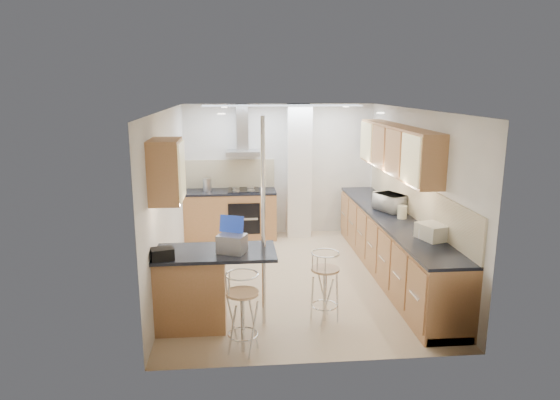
{
  "coord_description": "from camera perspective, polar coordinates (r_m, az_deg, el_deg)",
  "views": [
    {
      "loc": [
        -0.84,
        -7.04,
        2.82
      ],
      "look_at": [
        -0.19,
        0.2,
        1.16
      ],
      "focal_mm": 32.0,
      "sensor_mm": 36.0,
      "label": 1
    }
  ],
  "objects": [
    {
      "name": "back_counter",
      "position": [
        9.44,
        -5.68,
        -1.65
      ],
      "size": [
        1.7,
        0.63,
        0.92
      ],
      "color": "#A87943",
      "rests_on": "ground"
    },
    {
      "name": "kettle",
      "position": [
        9.35,
        -8.33,
        1.77
      ],
      "size": [
        0.16,
        0.16,
        0.24
      ],
      "primitive_type": "cylinder",
      "color": "#AEAFB3",
      "rests_on": "back_counter"
    },
    {
      "name": "bread_bin",
      "position": [
        6.63,
        17.05,
        -3.48
      ],
      "size": [
        0.4,
        0.45,
        0.2
      ],
      "primitive_type": "cube",
      "rotation": [
        0.0,
        0.0,
        0.31
      ],
      "color": "beige",
      "rests_on": "right_counter"
    },
    {
      "name": "room_shell",
      "position": [
        7.62,
        3.71,
        3.19
      ],
      "size": [
        3.64,
        4.84,
        2.51
      ],
      "color": "white",
      "rests_on": "ground"
    },
    {
      "name": "jar_b",
      "position": [
        8.61,
        10.92,
        0.42
      ],
      "size": [
        0.11,
        0.11,
        0.15
      ],
      "primitive_type": "cylinder",
      "rotation": [
        0.0,
        0.0,
        0.0
      ],
      "color": "beige",
      "rests_on": "right_counter"
    },
    {
      "name": "right_counter",
      "position": [
        7.79,
        12.63,
        -5.08
      ],
      "size": [
        0.63,
        4.4,
        0.92
      ],
      "color": "#A87943",
      "rests_on": "ground"
    },
    {
      "name": "jar_d",
      "position": [
        6.64,
        15.92,
        -3.71
      ],
      "size": [
        0.13,
        0.13,
        0.13
      ],
      "primitive_type": "cylinder",
      "rotation": [
        0.0,
        0.0,
        0.4
      ],
      "color": "white",
      "rests_on": "right_counter"
    },
    {
      "name": "bag",
      "position": [
        5.71,
        -13.29,
        -6.02
      ],
      "size": [
        0.28,
        0.24,
        0.13
      ],
      "primitive_type": "cube",
      "rotation": [
        0.0,
        0.0,
        0.28
      ],
      "color": "black",
      "rests_on": "peninsula"
    },
    {
      "name": "jar_a",
      "position": [
        7.94,
        12.12,
        -0.55
      ],
      "size": [
        0.13,
        0.13,
        0.19
      ],
      "primitive_type": "cylinder",
      "rotation": [
        0.0,
        0.0,
        -0.06
      ],
      "color": "beige",
      "rests_on": "right_counter"
    },
    {
      "name": "jar_c",
      "position": [
        7.54,
        13.8,
        -1.35
      ],
      "size": [
        0.18,
        0.18,
        0.19
      ],
      "primitive_type": "cylinder",
      "rotation": [
        0.0,
        0.0,
        0.36
      ],
      "color": "beige",
      "rests_on": "right_counter"
    },
    {
      "name": "bar_stool_end",
      "position": [
        6.17,
        5.15,
        -9.83
      ],
      "size": [
        0.51,
        0.51,
        0.89
      ],
      "primitive_type": null,
      "rotation": [
        0.0,
        0.0,
        0.77
      ],
      "color": "tan",
      "rests_on": "ground"
    },
    {
      "name": "laptop",
      "position": [
        5.8,
        -5.51,
        -4.98
      ],
      "size": [
        0.38,
        0.33,
        0.21
      ],
      "primitive_type": "cube",
      "rotation": [
        0.0,
        0.0,
        -0.4
      ],
      "color": "gray",
      "rests_on": "peninsula"
    },
    {
      "name": "peninsula",
      "position": [
        6.07,
        -7.56,
        -9.97
      ],
      "size": [
        1.47,
        0.72,
        0.94
      ],
      "color": "#A87943",
      "rests_on": "ground"
    },
    {
      "name": "microwave",
      "position": [
        7.93,
        12.53,
        -0.29
      ],
      "size": [
        0.5,
        0.58,
        0.27
      ],
      "primitive_type": "imported",
      "rotation": [
        0.0,
        0.0,
        2.0
      ],
      "color": "white",
      "rests_on": "right_counter"
    },
    {
      "name": "ground",
      "position": [
        7.63,
        1.54,
        -8.81
      ],
      "size": [
        4.8,
        4.8,
        0.0
      ],
      "primitive_type": "plane",
      "color": "beige",
      "rests_on": "ground"
    },
    {
      "name": "bar_stool_near",
      "position": [
        5.48,
        -4.29,
        -12.74
      ],
      "size": [
        0.38,
        0.38,
        0.91
      ],
      "primitive_type": null,
      "rotation": [
        0.0,
        0.0,
        -0.04
      ],
      "color": "tan",
      "rests_on": "ground"
    }
  ]
}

